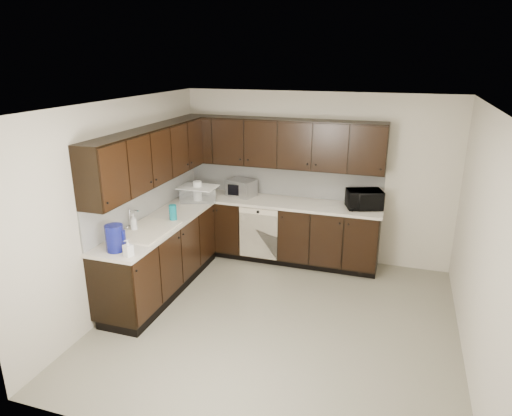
{
  "coord_description": "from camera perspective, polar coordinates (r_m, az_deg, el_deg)",
  "views": [
    {
      "loc": [
        1.19,
        -4.52,
        2.97
      ],
      "look_at": [
        -0.47,
        0.6,
        1.17
      ],
      "focal_mm": 32.0,
      "sensor_mm": 36.0,
      "label": 1
    }
  ],
  "objects": [
    {
      "name": "ceiling",
      "position": [
        4.69,
        3.32,
        12.71
      ],
      "size": [
        4.0,
        4.0,
        0.0
      ],
      "primitive_type": "plane",
      "rotation": [
        3.14,
        0.0,
        0.0
      ],
      "color": "white",
      "rests_on": "wall_back"
    },
    {
      "name": "wall_back",
      "position": [
        6.84,
        7.43,
        3.76
      ],
      "size": [
        4.0,
        0.02,
        2.5
      ],
      "primitive_type": "cube",
      "color": "beige",
      "rests_on": "floor"
    },
    {
      "name": "storage_bin",
      "position": [
        6.78,
        -7.25,
        1.8
      ],
      "size": [
        0.62,
        0.55,
        0.2
      ],
      "primitive_type": "cube",
      "rotation": [
        0.0,
        0.0,
        0.38
      ],
      "color": "silver",
      "rests_on": "countertop"
    },
    {
      "name": "toaster_oven",
      "position": [
        6.94,
        -1.84,
        2.55
      ],
      "size": [
        0.47,
        0.4,
        0.25
      ],
      "primitive_type": "cube",
      "rotation": [
        0.0,
        0.0,
        -0.3
      ],
      "color": "#B1B1B3",
      "rests_on": "countertop"
    },
    {
      "name": "microwave",
      "position": [
        6.53,
        13.37,
        1.06
      ],
      "size": [
        0.56,
        0.47,
        0.26
      ],
      "primitive_type": "imported",
      "rotation": [
        0.0,
        0.0,
        0.35
      ],
      "color": "black",
      "rests_on": "countertop"
    },
    {
      "name": "countertop",
      "position": [
        6.37,
        -3.17,
        -0.31
      ],
      "size": [
        3.03,
        2.83,
        0.04
      ],
      "color": "beige",
      "rests_on": "lower_cabinets"
    },
    {
      "name": "wall_right",
      "position": [
        4.9,
        26.33,
        -4.08
      ],
      "size": [
        0.02,
        4.0,
        2.5
      ],
      "primitive_type": "cube",
      "color": "beige",
      "rests_on": "floor"
    },
    {
      "name": "wall_left",
      "position": [
        5.79,
        -16.43,
        0.42
      ],
      "size": [
        0.02,
        4.0,
        2.5
      ],
      "primitive_type": "cube",
      "color": "beige",
      "rests_on": "floor"
    },
    {
      "name": "wall_front",
      "position": [
        3.27,
        -6.38,
        -13.35
      ],
      "size": [
        4.0,
        0.02,
        2.5
      ],
      "primitive_type": "cube",
      "color": "beige",
      "rests_on": "floor"
    },
    {
      "name": "backsplash",
      "position": [
        6.56,
        -4.26,
        2.59
      ],
      "size": [
        3.0,
        2.8,
        0.48
      ],
      "color": "silver",
      "rests_on": "countertop"
    },
    {
      "name": "paper_towel_roll",
      "position": [
        6.77,
        -7.32,
        2.15
      ],
      "size": [
        0.14,
        0.14,
        0.29
      ],
      "primitive_type": "cylinder",
      "rotation": [
        0.0,
        0.0,
        0.05
      ],
      "color": "white",
      "rests_on": "countertop"
    },
    {
      "name": "teal_tumbler",
      "position": [
        5.96,
        -10.34,
        -0.63
      ],
      "size": [
        0.13,
        0.13,
        0.22
      ],
      "primitive_type": "cylinder",
      "rotation": [
        0.0,
        0.0,
        -0.42
      ],
      "color": "#0B6E7C",
      "rests_on": "countertop"
    },
    {
      "name": "dishwasher",
      "position": [
        6.67,
        0.3,
        -2.82
      ],
      "size": [
        0.58,
        0.04,
        0.78
      ],
      "color": "beige",
      "rests_on": "lower_cabinets"
    },
    {
      "name": "lower_cabinets",
      "position": [
        6.55,
        -3.06,
        -4.5
      ],
      "size": [
        3.0,
        2.8,
        0.9
      ],
      "color": "black",
      "rests_on": "floor"
    },
    {
      "name": "floor",
      "position": [
        5.53,
        2.83,
        -14.01
      ],
      "size": [
        4.0,
        4.0,
        0.0
      ],
      "primitive_type": "plane",
      "color": "gray",
      "rests_on": "ground"
    },
    {
      "name": "soap_bottle_b",
      "position": [
        5.74,
        -15.04,
        -1.75
      ],
      "size": [
        0.09,
        0.09,
        0.22
      ],
      "primitive_type": "imported",
      "rotation": [
        0.0,
        0.0,
        -0.1
      ],
      "color": "gray",
      "rests_on": "countertop"
    },
    {
      "name": "soap_bottle_a",
      "position": [
        5.04,
        -15.7,
        -4.82
      ],
      "size": [
        0.11,
        0.11,
        0.19
      ],
      "primitive_type": "imported",
      "rotation": [
        0.0,
        0.0,
        -0.35
      ],
      "color": "gray",
      "rests_on": "countertop"
    },
    {
      "name": "upper_cabinets",
      "position": [
        6.28,
        -3.8,
        7.42
      ],
      "size": [
        3.0,
        2.8,
        0.7
      ],
      "color": "black",
      "rests_on": "wall_back"
    },
    {
      "name": "sink",
      "position": [
        5.73,
        -13.52,
        -3.43
      ],
      "size": [
        0.54,
        0.82,
        0.42
      ],
      "color": "beige",
      "rests_on": "countertop"
    },
    {
      "name": "blue_pitcher",
      "position": [
        5.2,
        -17.25,
        -3.61
      ],
      "size": [
        0.26,
        0.26,
        0.3
      ],
      "primitive_type": "cylinder",
      "rotation": [
        0.0,
        0.0,
        0.41
      ],
      "color": "navy",
      "rests_on": "countertop"
    }
  ]
}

